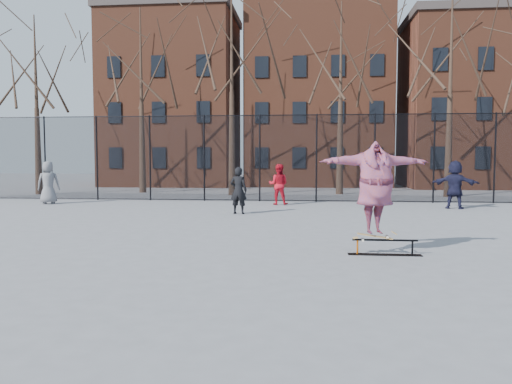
# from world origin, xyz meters

# --- Properties ---
(ground) EXTENTS (100.00, 100.00, 0.00)m
(ground) POSITION_xyz_m (0.00, 0.00, 0.00)
(ground) COLOR slate
(skate_rail) EXTENTS (1.52, 0.23, 0.33)m
(skate_rail) POSITION_xyz_m (2.39, 0.61, 0.13)
(skate_rail) COLOR black
(skate_rail) RESTS_ON ground
(skateboard) EXTENTS (0.78, 0.19, 0.09)m
(skateboard) POSITION_xyz_m (2.19, 0.61, 0.38)
(skateboard) COLOR olive
(skateboard) RESTS_ON skate_rail
(skater) EXTENTS (2.45, 1.17, 1.92)m
(skater) POSITION_xyz_m (2.19, 0.61, 1.39)
(skater) COLOR #5C378A
(skater) RESTS_ON skateboard
(bystander_grey) EXTENTS (1.07, 0.88, 1.87)m
(bystander_grey) POSITION_xyz_m (-10.46, 10.77, 0.94)
(bystander_grey) COLOR slate
(bystander_grey) RESTS_ON ground
(bystander_black) EXTENTS (0.67, 0.50, 1.69)m
(bystander_black) POSITION_xyz_m (-1.68, 7.81, 0.85)
(bystander_black) COLOR black
(bystander_black) RESTS_ON ground
(bystander_red) EXTENTS (0.90, 0.74, 1.74)m
(bystander_red) POSITION_xyz_m (-0.44, 11.44, 0.87)
(bystander_red) COLOR red
(bystander_red) RESTS_ON ground
(bystander_navy) EXTENTS (1.86, 1.12, 1.91)m
(bystander_navy) POSITION_xyz_m (6.61, 10.47, 0.96)
(bystander_navy) COLOR #181931
(bystander_navy) RESTS_ON ground
(fence) EXTENTS (34.03, 0.07, 4.00)m
(fence) POSITION_xyz_m (-0.01, 13.00, 2.05)
(fence) COLOR black
(fence) RESTS_ON ground
(tree_row) EXTENTS (33.66, 7.46, 10.67)m
(tree_row) POSITION_xyz_m (-0.25, 17.15, 7.36)
(tree_row) COLOR black
(tree_row) RESTS_ON ground
(rowhouses) EXTENTS (29.00, 7.00, 13.00)m
(rowhouses) POSITION_xyz_m (0.72, 26.00, 6.06)
(rowhouses) COLOR brown
(rowhouses) RESTS_ON ground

